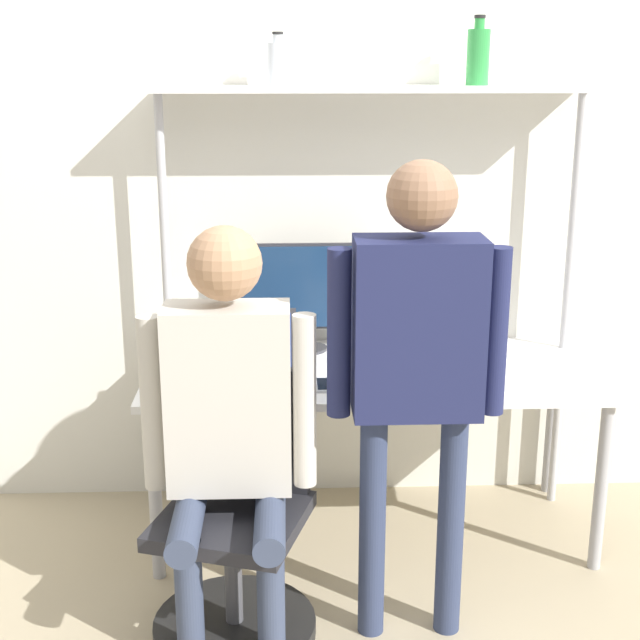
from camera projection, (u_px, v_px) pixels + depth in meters
name	position (u px, v px, depth m)	size (l,w,h in m)	color
ground_plane	(381.00, 583.00, 3.39)	(12.00, 12.00, 0.00)	tan
wall_back	(367.00, 198.00, 3.80)	(8.00, 0.06, 2.70)	silver
desk	(373.00, 383.00, 3.60)	(1.82, 0.77, 0.72)	white
shelf_unit	(371.00, 153.00, 3.57)	(1.72, 0.28, 1.82)	white
monitor	(308.00, 291.00, 3.74)	(0.58, 0.16, 0.46)	#333338
laptop	(253.00, 361.00, 3.43)	(0.34, 0.26, 0.26)	#333338
cell_phone	(325.00, 385.00, 3.37)	(0.07, 0.15, 0.01)	silver
office_chair	(237.00, 557.00, 3.04)	(0.58, 0.58, 0.92)	black
person_seated	(228.00, 408.00, 2.84)	(0.57, 0.48, 1.43)	#38425B
person_standing	(417.00, 347.00, 2.83)	(0.58, 0.22, 1.63)	#2D3856
bottle_green	(478.00, 56.00, 3.48)	(0.09, 0.09, 0.26)	#2D8C3F
bottle_clear	(278.00, 63.00, 3.46)	(0.09, 0.09, 0.20)	silver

